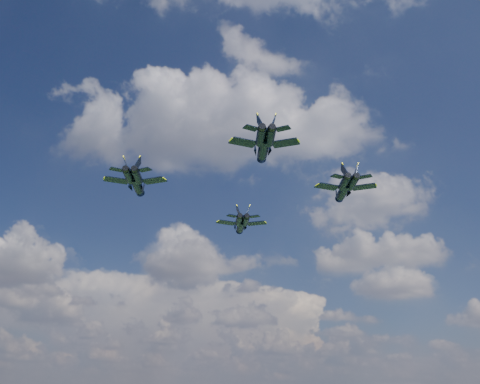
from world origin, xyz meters
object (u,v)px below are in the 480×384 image
object	(u,v)px
jet_lead	(241,226)
jet_left	(137,185)
jet_slot	(263,149)
jet_right	(343,191)

from	to	relation	value
jet_lead	jet_left	size ratio (longest dim) A/B	0.93
jet_left	jet_slot	distance (m)	27.28
jet_left	jet_slot	size ratio (longest dim) A/B	1.03
jet_left	jet_right	size ratio (longest dim) A/B	0.97
jet_left	jet_slot	world-z (taller)	jet_slot
jet_right	jet_slot	size ratio (longest dim) A/B	1.05
jet_left	jet_right	bearing A→B (deg)	4.98
jet_left	jet_right	xyz separation A→B (m)	(38.57, 8.73, 0.40)
jet_slot	jet_lead	bearing A→B (deg)	94.34
jet_right	jet_lead	bearing A→B (deg)	145.18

